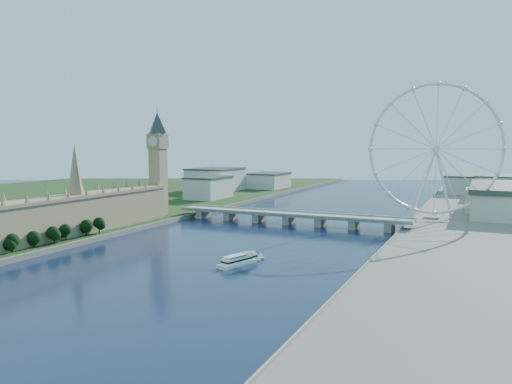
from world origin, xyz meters
The scene contains 8 objects.
parliament_range centered at (-128.00, 170.00, 18.48)m, with size 24.00×200.00×70.00m.
big_ben centered at (-128.00, 278.00, 66.57)m, with size 20.02×20.02×110.00m.
westminster_bridge centered at (0.00, 300.00, 6.63)m, with size 220.00×22.00×9.50m.
london_eye centered at (119.98, 355.08, 67.52)m, with size 113.60×39.12×124.30m.
county_hall centered at (175.00, 430.00, 0.00)m, with size 54.00×144.00×35.00m, color beige, non-canonical shape.
city_skyline centered at (39.22, 560.08, 16.96)m, with size 505.00×280.00×32.00m.
tour_boat_near centered at (27.38, 140.48, 0.00)m, with size 7.79×30.44×6.73m, color white, non-canonical shape.
tour_boat_far centered at (27.48, 147.69, 0.00)m, with size 7.16×28.13×6.20m, color silver, non-canonical shape.
Camera 1 is at (160.52, -121.81, 72.95)m, focal length 35.00 mm.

